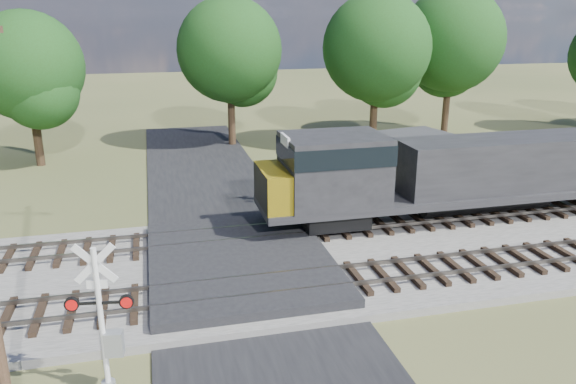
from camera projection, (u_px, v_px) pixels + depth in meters
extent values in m
plane|color=#404927|center=(242.00, 275.00, 21.78)|extent=(160.00, 160.00, 0.00)
cube|color=gray|center=(467.00, 243.00, 24.47)|extent=(140.00, 10.00, 0.30)
cube|color=black|center=(242.00, 274.00, 21.77)|extent=(7.00, 60.00, 0.08)
cube|color=#262628|center=(240.00, 263.00, 22.15)|extent=(7.00, 9.00, 0.62)
cube|color=black|center=(306.00, 284.00, 20.27)|extent=(44.00, 2.60, 0.18)
cube|color=#5E5850|center=(513.00, 265.00, 21.37)|extent=(140.00, 0.08, 0.15)
cube|color=#5E5850|center=(491.00, 250.00, 22.70)|extent=(140.00, 0.08, 0.15)
cube|color=black|center=(276.00, 233.00, 24.89)|extent=(44.00, 2.60, 0.18)
cube|color=#5E5850|center=(447.00, 220.00, 25.99)|extent=(140.00, 0.08, 0.15)
cube|color=#5E5850|center=(433.00, 210.00, 27.32)|extent=(140.00, 0.08, 0.15)
cylinder|color=silver|center=(101.00, 323.00, 14.48)|extent=(0.15, 0.15, 4.20)
cube|color=silver|center=(95.00, 264.00, 13.97)|extent=(1.09, 0.20, 1.10)
cube|color=silver|center=(95.00, 264.00, 13.97)|extent=(1.09, 0.20, 1.10)
cube|color=silver|center=(97.00, 284.00, 14.14)|extent=(0.52, 0.11, 0.23)
cube|color=black|center=(99.00, 303.00, 14.30)|extent=(1.67, 0.31, 0.06)
cylinder|color=red|center=(72.00, 304.00, 14.24)|extent=(0.39, 0.16, 0.38)
cylinder|color=red|center=(126.00, 302.00, 14.36)|extent=(0.39, 0.16, 0.38)
cube|color=gray|center=(114.00, 343.00, 14.70)|extent=(0.51, 0.38, 0.68)
cylinder|color=silver|center=(299.00, 170.00, 29.03)|extent=(0.14, 0.14, 3.93)
cylinder|color=gray|center=(298.00, 203.00, 29.58)|extent=(0.35, 0.35, 0.29)
cube|color=silver|center=(299.00, 140.00, 28.55)|extent=(1.02, 0.23, 1.03)
cube|color=silver|center=(299.00, 140.00, 28.55)|extent=(1.02, 0.23, 1.03)
cube|color=silver|center=(299.00, 151.00, 28.71)|extent=(0.49, 0.12, 0.22)
cube|color=black|center=(299.00, 160.00, 28.86)|extent=(1.55, 0.35, 0.06)
cylinder|color=red|center=(310.00, 159.00, 29.11)|extent=(0.37, 0.16, 0.35)
cylinder|color=red|center=(287.00, 161.00, 28.61)|extent=(0.37, 0.16, 0.35)
cube|color=gray|center=(294.00, 181.00, 29.11)|extent=(0.49, 0.37, 0.64)
cube|color=#41261C|center=(415.00, 167.00, 31.38)|extent=(5.08, 5.08, 3.01)
cube|color=#313133|center=(417.00, 139.00, 30.89)|extent=(5.58, 5.58, 0.21)
cylinder|color=black|center=(36.00, 128.00, 36.75)|extent=(0.56, 0.56, 4.99)
sphere|color=#1A3D13|center=(28.00, 66.00, 35.53)|extent=(6.99, 6.99, 6.99)
cylinder|color=black|center=(231.00, 110.00, 42.40)|extent=(0.56, 0.56, 5.48)
sphere|color=#1A3D13|center=(230.00, 50.00, 41.06)|extent=(7.68, 7.68, 7.68)
cylinder|color=black|center=(374.00, 109.00, 42.01)|extent=(0.56, 0.56, 5.62)
sphere|color=#1A3D13|center=(377.00, 48.00, 40.63)|extent=(7.86, 7.86, 7.86)
cylinder|color=black|center=(447.00, 100.00, 45.89)|extent=(0.56, 0.56, 5.88)
sphere|color=#1A3D13|center=(452.00, 40.00, 44.45)|extent=(8.24, 8.24, 8.24)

